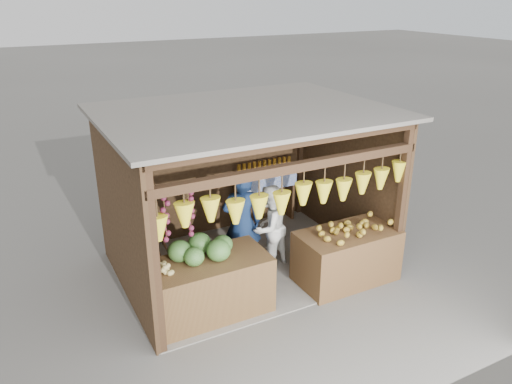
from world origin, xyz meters
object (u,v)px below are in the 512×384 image
(counter_right, at_px, (346,256))
(man_standing, at_px, (242,223))
(woman_standing, at_px, (269,227))
(vendor_seated, at_px, (152,245))
(counter_left, at_px, (207,287))

(counter_right, height_order, man_standing, man_standing)
(man_standing, distance_m, woman_standing, 0.48)
(vendor_seated, bearing_deg, woman_standing, -152.21)
(counter_left, xyz_separation_m, man_standing, (0.97, 0.86, 0.44))
(counter_left, height_order, counter_right, counter_left)
(counter_right, bearing_deg, man_standing, 142.13)
(counter_right, height_order, woman_standing, woman_standing)
(counter_right, bearing_deg, counter_left, 175.56)
(counter_right, relative_size, vendor_seated, 1.62)
(man_standing, bearing_deg, vendor_seated, 16.39)
(vendor_seated, bearing_deg, man_standing, -149.71)
(counter_left, xyz_separation_m, woman_standing, (1.41, 0.75, 0.29))
(man_standing, bearing_deg, counter_right, 161.37)
(counter_left, bearing_deg, counter_right, -4.44)
(counter_left, distance_m, counter_right, 2.30)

